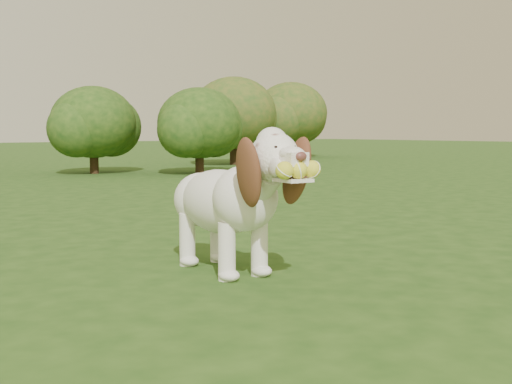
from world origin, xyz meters
TOP-DOWN VIEW (x-y plane):
  - ground at (0.00, 0.00)m, footprint 80.00×80.00m
  - dog at (0.00, 0.07)m, footprint 0.46×1.24m
  - shrub_d at (4.30, 7.06)m, footprint 1.51×1.51m
  - shrub_f at (6.67, 9.27)m, footprint 1.95×1.95m
  - shrub_h at (10.35, 11.52)m, footprint 2.12×2.12m
  - shrub_c at (2.81, 8.31)m, footprint 1.54×1.54m

SIDE VIEW (x-z plane):
  - ground at x=0.00m, z-range 0.00..0.00m
  - dog at x=0.00m, z-range 0.03..0.83m
  - shrub_d at x=4.30m, z-range 0.14..1.70m
  - shrub_c at x=2.81m, z-range 0.14..1.74m
  - shrub_f at x=6.67m, z-range 0.18..2.20m
  - shrub_h at x=10.35m, z-range 0.19..2.39m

